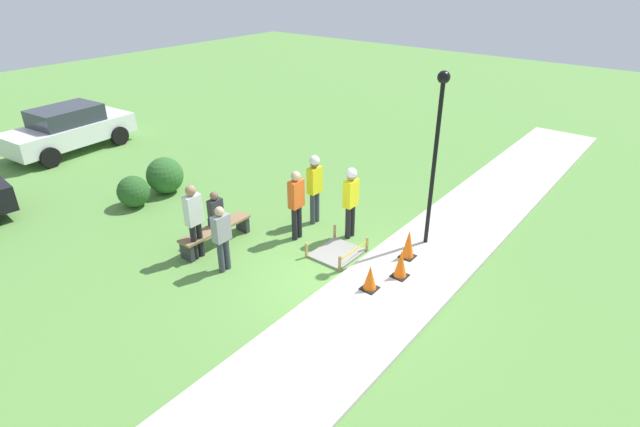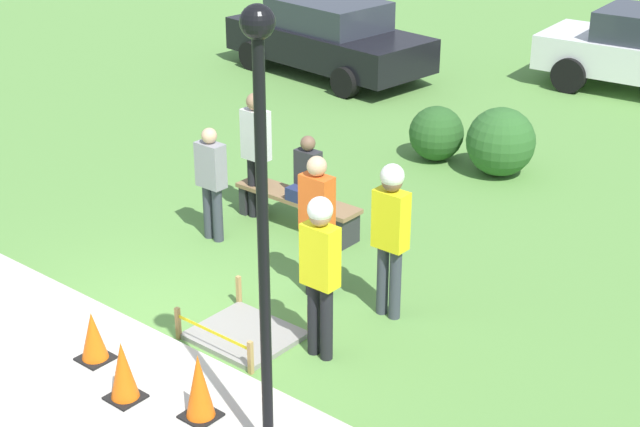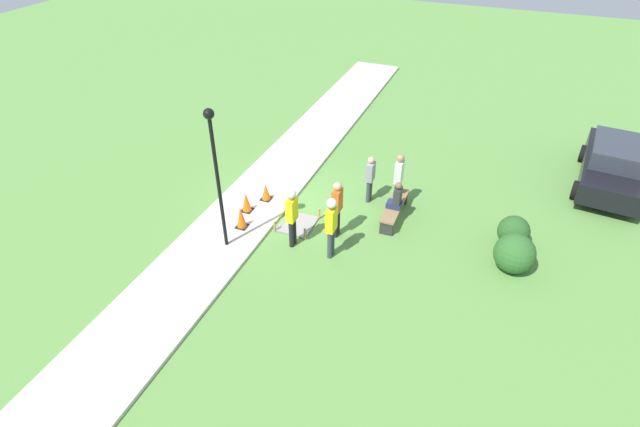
{
  "view_description": "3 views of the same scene",
  "coord_description": "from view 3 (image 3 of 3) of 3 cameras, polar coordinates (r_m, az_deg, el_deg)",
  "views": [
    {
      "loc": [
        -7.41,
        -5.41,
        6.4
      ],
      "look_at": [
        1.13,
        1.34,
        0.8
      ],
      "focal_mm": 28.0,
      "sensor_mm": 36.0,
      "label": 1
    },
    {
      "loc": [
        7.69,
        -6.19,
        5.85
      ],
      "look_at": [
        0.89,
        2.01,
        1.07
      ],
      "focal_mm": 55.0,
      "sensor_mm": 36.0,
      "label": 2
    },
    {
      "loc": [
        12.04,
        5.84,
        9.14
      ],
      "look_at": [
        1.07,
        1.46,
        0.76
      ],
      "focal_mm": 28.0,
      "sensor_mm": 36.0,
      "label": 3
    }
  ],
  "objects": [
    {
      "name": "ground_plane",
      "position": [
        16.21,
        -3.38,
        0.95
      ],
      "size": [
        60.0,
        60.0,
        0.0
      ],
      "primitive_type": "plane",
      "color": "#5B8E42"
    },
    {
      "name": "worker_supervisor",
      "position": [
        13.89,
        -3.24,
        0.18
      ],
      "size": [
        0.4,
        0.27,
        1.9
      ],
      "color": "black",
      "rests_on": "ground_plane"
    },
    {
      "name": "shrub_rounded_mid",
      "position": [
        14.36,
        21.34,
        -4.26
      ],
      "size": [
        1.1,
        1.1,
        1.1
      ],
      "color": "#2D6028",
      "rests_on": "ground_plane"
    },
    {
      "name": "sidewalk",
      "position": [
        16.63,
        -7.02,
        1.92
      ],
      "size": [
        28.0,
        2.32,
        0.1
      ],
      "color": "#BCB7AD",
      "rests_on": "ground_plane"
    },
    {
      "name": "traffic_cone_near_patch",
      "position": [
        16.24,
        -6.21,
        2.5
      ],
      "size": [
        0.34,
        0.34,
        0.57
      ],
      "color": "black",
      "rests_on": "sidewalk"
    },
    {
      "name": "parked_car_black",
      "position": [
        19.5,
        30.59,
        4.85
      ],
      "size": [
        4.75,
        2.45,
        1.59
      ],
      "rotation": [
        0.0,
        0.0,
        -0.11
      ],
      "color": "black",
      "rests_on": "ground_plane"
    },
    {
      "name": "lamppost_near",
      "position": [
        13.16,
        -11.87,
        5.79
      ],
      "size": [
        0.28,
        0.28,
        4.18
      ],
      "color": "black",
      "rests_on": "sidewalk"
    },
    {
      "name": "wet_concrete_patch",
      "position": [
        15.29,
        -2.6,
        -1.22
      ],
      "size": [
        1.17,
        1.03,
        0.39
      ],
      "color": "gray",
      "rests_on": "ground_plane"
    },
    {
      "name": "worker_assistant",
      "position": [
        13.46,
        1.3,
        -0.98
      ],
      "size": [
        0.4,
        0.28,
        1.92
      ],
      "color": "#383D47",
      "rests_on": "ground_plane"
    },
    {
      "name": "park_bench",
      "position": [
        15.59,
        8.51,
        0.59
      ],
      "size": [
        1.99,
        0.44,
        0.49
      ],
      "color": "#2D2D33",
      "rests_on": "ground_plane"
    },
    {
      "name": "bystander_in_gray_shirt",
      "position": [
        15.77,
        8.96,
        4.12
      ],
      "size": [
        0.4,
        0.25,
        1.87
      ],
      "color": "black",
      "rests_on": "ground_plane"
    },
    {
      "name": "person_seated_on_bench",
      "position": [
        15.21,
        8.73,
        1.79
      ],
      "size": [
        0.36,
        0.44,
        0.89
      ],
      "color": "navy",
      "rests_on": "park_bench"
    },
    {
      "name": "traffic_cone_far_patch",
      "position": [
        15.75,
        -8.42,
        1.31
      ],
      "size": [
        0.34,
        0.34,
        0.65
      ],
      "color": "black",
      "rests_on": "sidewalk"
    },
    {
      "name": "shrub_rounded_near",
      "position": [
        15.35,
        21.26,
        -1.9
      ],
      "size": [
        0.91,
        0.91,
        0.91
      ],
      "color": "#285623",
      "rests_on": "ground_plane"
    },
    {
      "name": "traffic_cone_sidewalk_edge",
      "position": [
        15.05,
        -9.01,
        -0.42
      ],
      "size": [
        0.34,
        0.34,
        0.71
      ],
      "color": "black",
      "rests_on": "sidewalk"
    },
    {
      "name": "bystander_in_orange_shirt",
      "position": [
        14.31,
        1.96,
        0.88
      ],
      "size": [
        0.4,
        0.24,
        1.83
      ],
      "color": "black",
      "rests_on": "ground_plane"
    },
    {
      "name": "bystander_in_white_shirt",
      "position": [
        16.02,
        5.75,
        4.22
      ],
      "size": [
        0.4,
        0.22,
        1.61
      ],
      "color": "#383D47",
      "rests_on": "ground_plane"
    }
  ]
}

